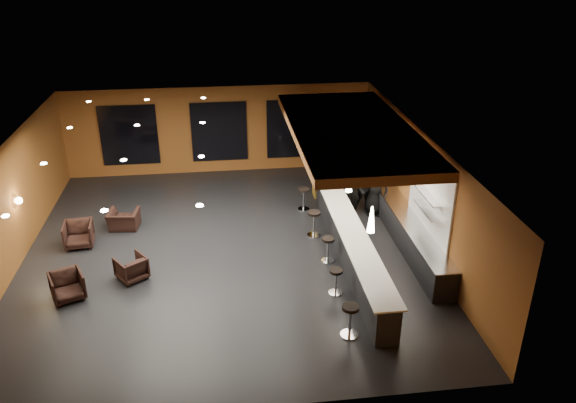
{
  "coord_description": "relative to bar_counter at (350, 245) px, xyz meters",
  "views": [
    {
      "loc": [
        0.02,
        -15.06,
        8.72
      ],
      "look_at": [
        2.0,
        0.5,
        1.3
      ],
      "focal_mm": 35.0,
      "sensor_mm": 36.0,
      "label": 1
    }
  ],
  "objects": [
    {
      "name": "tile_backsplash",
      "position": [
        2.31,
        0.0,
        1.5
      ],
      "size": [
        0.06,
        3.2,
        2.4
      ],
      "primitive_type": "cube",
      "color": "white",
      "rests_on": "wall_right"
    },
    {
      "name": "wall_shelf_lower",
      "position": [
        2.17,
        -0.2,
        1.1
      ],
      "size": [
        0.3,
        1.5,
        0.03
      ],
      "primitive_type": "cube",
      "color": "silver",
      "rests_on": "wall_right"
    },
    {
      "name": "bar_top",
      "position": [
        0.0,
        0.0,
        0.52
      ],
      "size": [
        0.78,
        8.1,
        0.05
      ],
      "primitive_type": "cube",
      "color": "white",
      "rests_on": "bar_counter"
    },
    {
      "name": "bar_stool_1",
      "position": [
        -0.77,
        -1.68,
        -0.03
      ],
      "size": [
        0.37,
        0.37,
        0.74
      ],
      "rotation": [
        0.0,
        0.0,
        0.39
      ],
      "color": "silver",
      "rests_on": "floor"
    },
    {
      "name": "ceiling",
      "position": [
        -3.65,
        1.0,
        3.05
      ],
      "size": [
        12.0,
        13.0,
        0.1
      ],
      "primitive_type": "cube",
      "color": "black"
    },
    {
      "name": "column",
      "position": [
        0.0,
        4.6,
        1.25
      ],
      "size": [
        0.6,
        0.6,
        3.5
      ],
      "primitive_type": "cube",
      "color": "olive",
      "rests_on": "floor"
    },
    {
      "name": "wall_shelf_upper",
      "position": [
        2.17,
        -0.2,
        1.55
      ],
      "size": [
        0.3,
        1.5,
        0.03
      ],
      "primitive_type": "cube",
      "color": "silver",
      "rests_on": "wall_right"
    },
    {
      "name": "armchair_c",
      "position": [
        -8.13,
        1.86,
        -0.1
      ],
      "size": [
        0.93,
        0.95,
        0.79
      ],
      "primitive_type": "imported",
      "rotation": [
        0.0,
        0.0,
        0.1
      ],
      "color": "black",
      "rests_on": "floor"
    },
    {
      "name": "wall_sconce",
      "position": [
        -9.53,
        1.5,
        1.3
      ],
      "size": [
        0.22,
        0.22,
        0.22
      ],
      "primitive_type": "sphere",
      "color": "#FFE5B2",
      "rests_on": "wall_left"
    },
    {
      "name": "bar_stool_2",
      "position": [
        -0.66,
        -0.02,
        -0.0
      ],
      "size": [
        0.39,
        0.39,
        0.78
      ],
      "rotation": [
        0.0,
        0.0,
        -0.43
      ],
      "color": "silver",
      "rests_on": "floor"
    },
    {
      "name": "window_right",
      "position": [
        -0.65,
        7.44,
        1.2
      ],
      "size": [
        2.2,
        0.06,
        2.4
      ],
      "primitive_type": "cube",
      "color": "black",
      "rests_on": "wall_back"
    },
    {
      "name": "wall_back",
      "position": [
        -3.65,
        7.55,
        1.25
      ],
      "size": [
        12.0,
        0.1,
        3.5
      ],
      "primitive_type": "cube",
      "color": "brown",
      "rests_on": "floor"
    },
    {
      "name": "bar_stool_0",
      "position": [
        -0.79,
        -3.46,
        0.05
      ],
      "size": [
        0.43,
        0.43,
        0.85
      ],
      "rotation": [
        0.0,
        0.0,
        -0.37
      ],
      "color": "silver",
      "rests_on": "floor"
    },
    {
      "name": "pendant_0",
      "position": [
        0.0,
        -2.0,
        1.85
      ],
      "size": [
        0.2,
        0.2,
        0.7
      ],
      "primitive_type": "cone",
      "color": "white",
      "rests_on": "wood_soffit"
    },
    {
      "name": "wall_left",
      "position": [
        -9.7,
        1.0,
        1.25
      ],
      "size": [
        0.1,
        13.0,
        3.5
      ],
      "primitive_type": "cube",
      "color": "brown",
      "rests_on": "floor"
    },
    {
      "name": "window_center",
      "position": [
        -3.65,
        7.44,
        1.2
      ],
      "size": [
        2.2,
        0.06,
        2.4
      ],
      "primitive_type": "cube",
      "color": "black",
      "rests_on": "wall_back"
    },
    {
      "name": "staff_a",
      "position": [
        0.69,
        2.92,
        0.42
      ],
      "size": [
        0.78,
        0.64,
        1.84
      ],
      "primitive_type": "imported",
      "rotation": [
        0.0,
        0.0,
        -0.34
      ],
      "color": "black",
      "rests_on": "floor"
    },
    {
      "name": "window_left",
      "position": [
        -7.15,
        7.44,
        1.2
      ],
      "size": [
        2.2,
        0.06,
        2.4
      ],
      "primitive_type": "cube",
      "color": "black",
      "rests_on": "wall_back"
    },
    {
      "name": "armchair_a",
      "position": [
        -7.85,
        -1.0,
        -0.12
      ],
      "size": [
        1.07,
        1.08,
        0.75
      ],
      "primitive_type": "imported",
      "rotation": [
        0.0,
        0.0,
        0.41
      ],
      "color": "black",
      "rests_on": "floor"
    },
    {
      "name": "floor",
      "position": [
        -3.65,
        1.0,
        -0.55
      ],
      "size": [
        12.0,
        13.0,
        0.1
      ],
      "primitive_type": "cube",
      "color": "black",
      "rests_on": "ground"
    },
    {
      "name": "armchair_d",
      "position": [
        -6.92,
        2.87,
        -0.19
      ],
      "size": [
        1.06,
        0.95,
        0.63
      ],
      "primitive_type": "imported",
      "rotation": [
        0.0,
        0.0,
        3.03
      ],
      "color": "black",
      "rests_on": "floor"
    },
    {
      "name": "pendant_2",
      "position": [
        0.0,
        3.0,
        1.85
      ],
      "size": [
        0.2,
        0.2,
        0.7
      ],
      "primitive_type": "cone",
      "color": "white",
      "rests_on": "wood_soffit"
    },
    {
      "name": "prep_counter",
      "position": [
        2.0,
        0.5,
        -0.07
      ],
      "size": [
        0.7,
        6.0,
        0.86
      ],
      "primitive_type": "cube",
      "color": "black",
      "rests_on": "floor"
    },
    {
      "name": "staff_b",
      "position": [
        1.25,
        3.05,
        0.4
      ],
      "size": [
        0.96,
        0.79,
        1.81
      ],
      "primitive_type": "imported",
      "rotation": [
        0.0,
        0.0,
        -0.13
      ],
      "color": "black",
      "rests_on": "floor"
    },
    {
      "name": "wood_soffit",
      "position": [
        0.35,
        2.0,
        2.86
      ],
      "size": [
        3.6,
        8.0,
        0.28
      ],
      "primitive_type": "cube",
      "color": "#92572A",
      "rests_on": "ceiling"
    },
    {
      "name": "pendant_1",
      "position": [
        0.0,
        0.5,
        1.85
      ],
      "size": [
        0.2,
        0.2,
        0.7
      ],
      "primitive_type": "cone",
      "color": "white",
      "rests_on": "wood_soffit"
    },
    {
      "name": "wall_right",
      "position": [
        2.4,
        1.0,
        1.25
      ],
      "size": [
        0.1,
        13.0,
        3.5
      ],
      "primitive_type": "cube",
      "color": "brown",
      "rests_on": "floor"
    },
    {
      "name": "prep_top",
      "position": [
        2.0,
        0.5,
        0.39
      ],
      "size": [
        0.72,
        6.0,
        0.03
      ],
      "primitive_type": "cube",
      "color": "silver",
      "rests_on": "prep_counter"
    },
    {
      "name": "bar_counter",
      "position": [
        0.0,
        0.0,
        0.0
      ],
      "size": [
        0.6,
        8.0,
        1.0
      ],
      "primitive_type": "cube",
      "color": "black",
      "rests_on": "floor"
    },
    {
      "name": "bar_stool_3",
      "position": [
        -0.8,
        1.59,
        0.04
      ],
      "size": [
        0.43,
        0.43,
        0.84
      ],
      "rotation": [
        0.0,
        0.0,
        -0.13
      ],
      "color": "silver",
      "rests_on": "floor"
    },
    {
      "name": "wall_front",
      "position": [
        -3.65,
        -5.55,
        1.25
      ],
      "size": [
        12.0,
        0.1,
        3.5
      ],
      "primitive_type": "cube",
      "color": "brown",
      "rests_on": "floor"
    },
    {
      "name": "armchair_b",
      "position": [
        -6.29,
        -0.25,
        -0.15
      ],
      "size": [
        1.05,
        1.06,
        0.7
      ],
      "primitive_type": "imported",
      "rotation": [
        0.0,
        0.0,
        3.75
      ],
      "color": "black",
      "rests_on": "floor"
    },
    {
      "name": "bar_stool_4",
      "position": [
        -0.84,
        3.52,
        0.01
      ],
      "size": [
        0.4,
        0.4,
        0.8
      ],
      "rotation": [
        0.0,
        0.0,
        0.08
      ],
      "color": "silver",
      "rests_on": "floor"
    },
    {
      "name": "staff_c",
      "position": [
        1.55,
        2.89,
        0.44
      ],
      "size": [
        1.07,
        0.88,
        1.88
      ],
      "primitive_type": "imported",
      "rotation": [
        0.0,
        0.0,
        -0.36
      ],
      "color": "black",
      "rests_on": "floor"
    }
  ]
}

